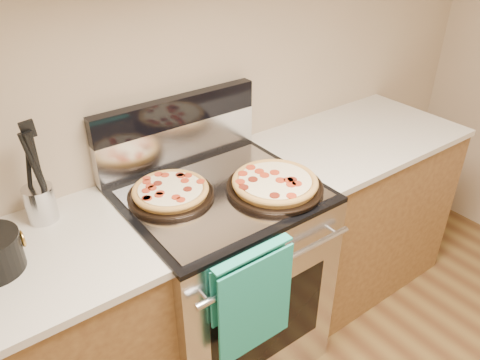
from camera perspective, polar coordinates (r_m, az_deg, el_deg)
wall_back at (r=1.97m, az=-8.77°, el=13.78°), size 4.00×0.00×4.00m
range_body at (r=2.16m, az=-2.25°, el=-11.92°), size 0.76×0.68×0.90m
oven_window at (r=1.98m, az=3.53°, el=-17.24°), size 0.56×0.01×0.40m
cooktop at (r=1.88m, az=-2.54°, el=-1.61°), size 0.76×0.68×0.02m
backsplash_lower at (r=2.06m, az=-7.48°, el=4.49°), size 0.76×0.06×0.18m
backsplash_upper at (r=2.00m, az=-7.77°, el=8.33°), size 0.76×0.06×0.12m
oven_handle at (r=1.71m, az=4.78°, el=-10.21°), size 0.70×0.03×0.03m
dish_towel at (r=1.72m, az=1.50°, el=-14.32°), size 0.32×0.05×0.42m
foil_sheet at (r=1.85m, az=-2.02°, el=-1.68°), size 0.70×0.55×0.01m
cabinet_right at (r=2.66m, az=13.18°, el=-3.69°), size 1.00×0.62×0.88m
countertop_right at (r=2.44m, az=14.44°, el=5.12°), size 1.02×0.64×0.03m
pepperoni_pizza_back at (r=1.83m, az=-8.45°, el=-1.45°), size 0.42×0.42×0.04m
pepperoni_pizza_front at (r=1.86m, az=4.28°, el=-0.49°), size 0.46×0.46×0.05m
utensil_crock at (r=1.84m, az=-23.14°, el=-2.66°), size 0.11×0.11×0.14m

